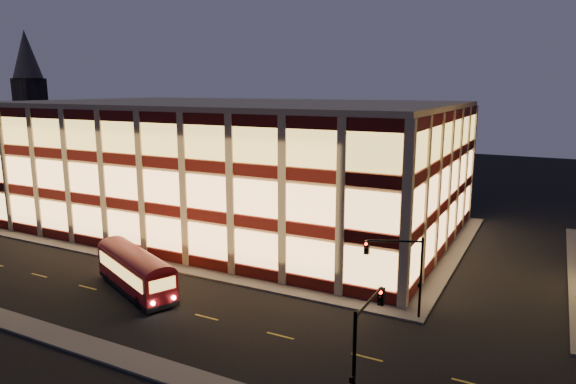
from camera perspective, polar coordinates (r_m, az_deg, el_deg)
The scene contains 10 objects.
ground at distance 48.40m, azimuth -14.40°, elevation -8.28°, with size 200.00×200.00×0.00m, color black.
sidewalk_office_south at distance 51.02m, azimuth -16.19°, elevation -7.26°, with size 54.00×2.00×0.15m, color #514F4C.
sidewalk_office_east at distance 53.60m, azimuth 17.87°, elevation -6.44°, with size 2.00×30.00×0.15m, color #514F4C.
sidewalk_near at distance 40.47m, azimuth -27.08°, elevation -13.15°, with size 100.00×2.00×0.15m, color #514F4C.
office_building at distance 61.40m, azimuth -6.24°, elevation 3.18°, with size 50.45×30.45×14.50m.
church_tower at distance 125.10m, azimuth -26.52°, elevation 7.09°, with size 5.00×5.00×18.00m, color #2D2621.
church_spire at distance 125.08m, azimuth -27.11°, elevation 13.48°, with size 6.00×6.00×10.00m, color #4C473F.
traffic_signal_far at distance 36.88m, azimuth 12.45°, elevation -7.73°, with size 3.79×1.87×6.00m.
traffic_signal_near at distance 26.56m, azimuth 8.54°, elevation -15.44°, with size 0.32×4.45×6.00m.
trolley_bus at distance 43.24m, azimuth -16.60°, elevation -8.16°, with size 10.25×6.44×3.42m.
Camera 1 is at (30.96, -33.52, 16.13)m, focal length 32.00 mm.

